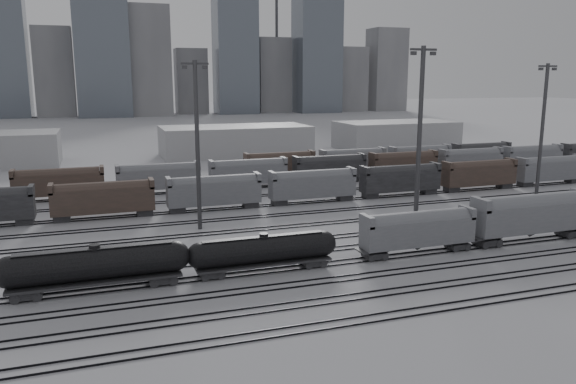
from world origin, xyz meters
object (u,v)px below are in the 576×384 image
object	(u,v)px
tank_car_a	(96,265)
hopper_car_b	(532,213)
light_mast_c	(420,134)
hopper_car_a	(418,229)
tank_car_b	(264,251)

from	to	relation	value
tank_car_a	hopper_car_b	world-z (taller)	hopper_car_b
light_mast_c	hopper_car_a	bearing A→B (deg)	-120.73
tank_car_b	hopper_car_a	distance (m)	19.34
hopper_car_b	light_mast_c	distance (m)	17.96
hopper_car_b	hopper_car_a	bearing A→B (deg)	180.00
tank_car_a	light_mast_c	distance (m)	46.08
tank_car_b	light_mast_c	xyz separation A→B (m)	(25.99, 11.21, 10.95)
hopper_car_b	light_mast_c	world-z (taller)	light_mast_c
tank_car_b	tank_car_a	bearing A→B (deg)	180.00
hopper_car_b	light_mast_c	xyz separation A→B (m)	(-10.20, 11.21, 9.63)
tank_car_b	light_mast_c	size ratio (longest dim) A/B	0.67
tank_car_a	light_mast_c	world-z (taller)	light_mast_c
hopper_car_a	light_mast_c	xyz separation A→B (m)	(6.67, 11.21, 10.17)
tank_car_a	tank_car_b	world-z (taller)	tank_car_a
tank_car_b	hopper_car_b	size ratio (longest dim) A/B	1.00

